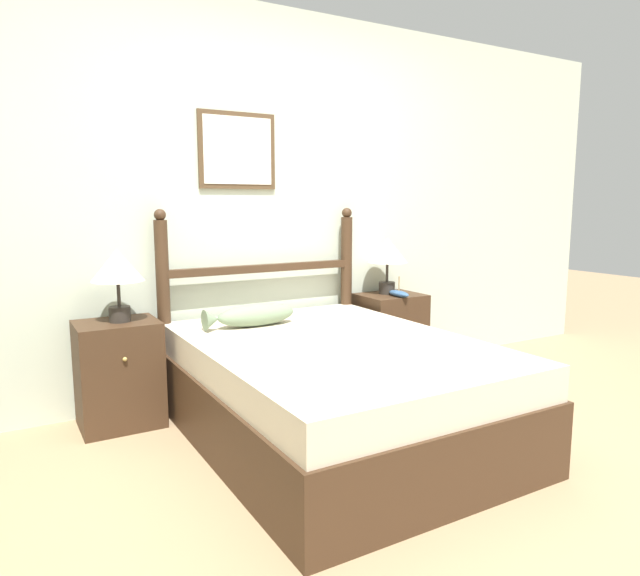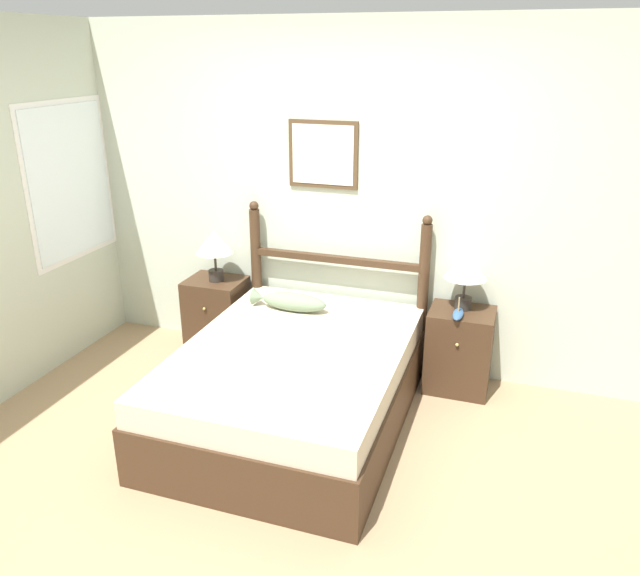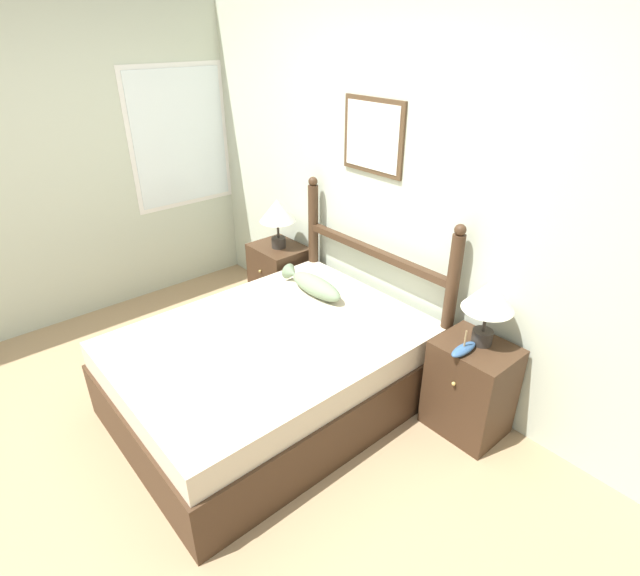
% 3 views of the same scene
% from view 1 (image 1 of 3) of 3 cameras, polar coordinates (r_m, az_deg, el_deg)
% --- Properties ---
extents(ground_plane, '(16.00, 16.00, 0.00)m').
position_cam_1_polar(ground_plane, '(2.76, 10.88, -19.20)').
color(ground_plane, '#9E7F5B').
extents(wall_back, '(6.40, 0.08, 2.55)m').
position_cam_1_polar(wall_back, '(3.91, -5.60, 8.47)').
color(wall_back, beige).
rests_on(wall_back, ground_plane).
extents(bed, '(1.41, 1.91, 0.55)m').
position_cam_1_polar(bed, '(3.14, 1.42, -10.22)').
color(bed, '#3D2819').
rests_on(bed, ground_plane).
extents(headboard, '(1.41, 0.08, 1.24)m').
position_cam_1_polar(headboard, '(3.83, -5.74, -0.80)').
color(headboard, '#3D2819').
rests_on(headboard, ground_plane).
extents(nightstand_left, '(0.45, 0.39, 0.61)m').
position_cam_1_polar(nightstand_left, '(3.50, -19.46, -8.10)').
color(nightstand_left, '#3D2819').
rests_on(nightstand_left, ground_plane).
extents(nightstand_right, '(0.45, 0.39, 0.61)m').
position_cam_1_polar(nightstand_right, '(4.28, 7.02, -4.67)').
color(nightstand_right, '#3D2819').
rests_on(nightstand_right, ground_plane).
extents(table_lamp_left, '(0.29, 0.29, 0.41)m').
position_cam_1_polar(table_lamp_left, '(3.38, -19.61, 1.81)').
color(table_lamp_left, '#2D2823').
rests_on(table_lamp_left, nightstand_left).
extents(table_lamp_right, '(0.29, 0.29, 0.41)m').
position_cam_1_polar(table_lamp_right, '(4.21, 6.76, 3.49)').
color(table_lamp_right, '#2D2823').
rests_on(table_lamp_right, nightstand_right).
extents(model_boat, '(0.07, 0.21, 0.15)m').
position_cam_1_polar(model_boat, '(4.11, 7.89, -0.55)').
color(model_boat, '#335684').
rests_on(model_boat, nightstand_right).
extents(fish_pillow, '(0.57, 0.15, 0.14)m').
position_cam_1_polar(fish_pillow, '(3.42, -6.84, -2.73)').
color(fish_pillow, gray).
rests_on(fish_pillow, bed).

